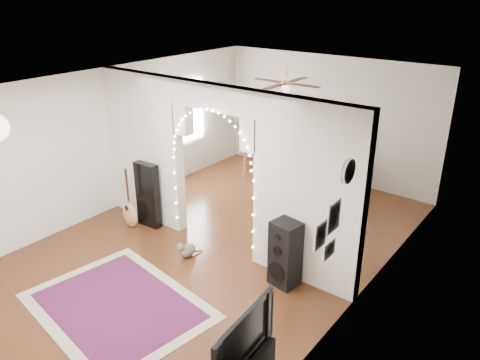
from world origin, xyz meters
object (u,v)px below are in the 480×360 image
Objects in this scene: acoustic_guitar at (129,206)px; dining_chair_right at (297,175)px; floor_speaker at (285,254)px; dining_chair_left at (292,177)px; dining_table at (273,154)px; bookcase at (323,169)px.

acoustic_guitar is 1.80× the size of dining_chair_right.
acoustic_guitar is 3.15m from floor_speaker.
dining_chair_left is 0.17m from dining_chair_right.
acoustic_guitar reaches higher than dining_chair_right.
dining_table is 2.35× the size of dining_chair_right.
floor_speaker is 0.82× the size of dining_table.
bookcase is at bearing 117.49° from floor_speaker.
acoustic_guitar is at bearing -116.68° from bookcase.
dining_chair_left is at bearing 5.78° from dining_table.
dining_table is at bearing -139.18° from dining_chair_right.
dining_chair_left is at bearing 86.65° from acoustic_guitar.
acoustic_guitar is at bearing -132.70° from dining_chair_left.
floor_speaker is 1.86× the size of dining_chair_left.
dining_chair_right is at bearing 24.84° from dining_table.
dining_table reaches higher than dining_chair_left.
dining_chair_left is (-1.74, 3.04, -0.25)m from floor_speaker.
bookcase is at bearing 73.02° from acoustic_guitar.
acoustic_guitar is at bearing -94.33° from dining_chair_right.
bookcase is (2.24, 2.99, 0.30)m from acoustic_guitar.
dining_chair_left is at bearing 173.37° from bookcase.
floor_speaker is at bearing -43.63° from dining_chair_right.
acoustic_guitar is 3.75m from bookcase.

